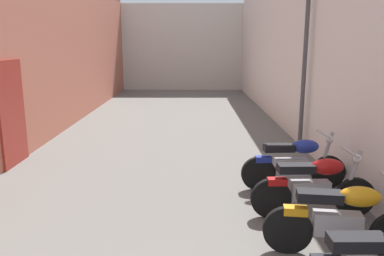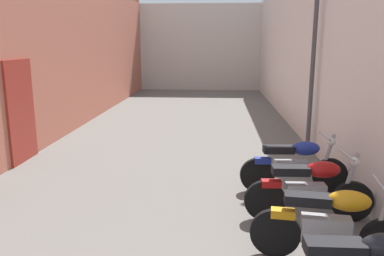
{
  "view_description": "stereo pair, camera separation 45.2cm",
  "coord_description": "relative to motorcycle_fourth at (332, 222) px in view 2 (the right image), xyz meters",
  "views": [
    {
      "loc": [
        0.52,
        -0.13,
        2.53
      ],
      "look_at": [
        0.5,
        7.03,
        0.96
      ],
      "focal_mm": 36.16,
      "sensor_mm": 36.0,
      "label": 1
    },
    {
      "loc": [
        0.97,
        -0.11,
        2.53
      ],
      "look_at": [
        0.5,
        7.03,
        0.96
      ],
      "focal_mm": 36.16,
      "sensor_mm": 36.0,
      "label": 2
    }
  ],
  "objects": [
    {
      "name": "ground_plane",
      "position": [
        -2.32,
        4.48,
        -0.5
      ],
      "size": [
        37.21,
        37.21,
        0.0
      ],
      "primitive_type": "plane",
      "color": "#66635E"
    },
    {
      "name": "building_right",
      "position": [
        1.14,
        6.47,
        2.07
      ],
      "size": [
        0.45,
        21.21,
        5.13
      ],
      "color": "silver",
      "rests_on": "ground"
    },
    {
      "name": "building_far_end",
      "position": [
        -2.32,
        18.08,
        1.81
      ],
      "size": [
        9.52,
        2.0,
        4.61
      ],
      "primitive_type": "cube",
      "color": "beige",
      "rests_on": "ground"
    },
    {
      "name": "motorcycle_fourth",
      "position": [
        0.0,
        0.0,
        0.0
      ],
      "size": [
        1.84,
        0.58,
        1.04
      ],
      "color": "black",
      "rests_on": "ground"
    },
    {
      "name": "motorcycle_fifth",
      "position": [
        0.0,
        1.09,
        0.0
      ],
      "size": [
        1.85,
        0.58,
        1.04
      ],
      "color": "black",
      "rests_on": "ground"
    },
    {
      "name": "motorcycle_sixth",
      "position": [
        0.0,
        2.22,
        0.0
      ],
      "size": [
        1.85,
        0.58,
        1.04
      ],
      "color": "black",
      "rests_on": "ground"
    },
    {
      "name": "street_lamp",
      "position": [
        0.7,
        4.72,
        2.25
      ],
      "size": [
        0.79,
        0.18,
        4.7
      ],
      "color": "#47474C",
      "rests_on": "ground"
    }
  ]
}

